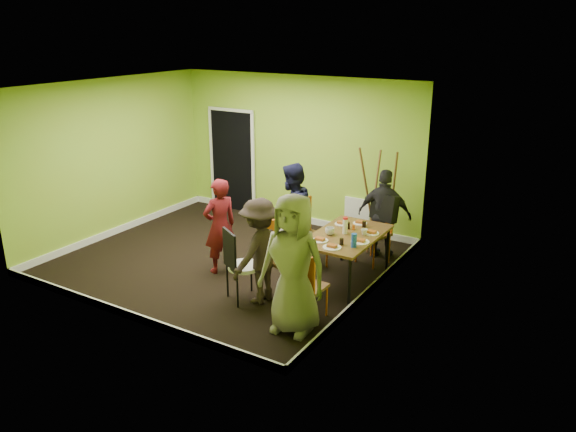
{
  "coord_description": "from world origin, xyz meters",
  "views": [
    {
      "loc": [
        5.24,
        -6.74,
        3.67
      ],
      "look_at": [
        1.16,
        0.0,
        0.96
      ],
      "focal_mm": 35.0,
      "sensor_mm": 36.0,
      "label": 1
    }
  ],
  "objects_px": {
    "chair_bentwood": "(239,262)",
    "person_left_far": "(292,214)",
    "chair_back_end": "(382,214)",
    "person_front_end": "(293,264)",
    "blue_bottle": "(354,240)",
    "orange_bottle": "(354,227)",
    "chair_left_near": "(283,253)",
    "thermos": "(345,226)",
    "dining_table": "(346,238)",
    "chair_front_end": "(306,282)",
    "easel": "(378,199)",
    "person_left_near": "(260,251)",
    "person_standing": "(220,226)",
    "chair_left_far": "(306,229)",
    "person_back_end": "(384,214)"
  },
  "relations": [
    {
      "from": "blue_bottle",
      "to": "orange_bottle",
      "type": "relative_size",
      "value": 2.63
    },
    {
      "from": "chair_left_far",
      "to": "easel",
      "type": "relative_size",
      "value": 0.63
    },
    {
      "from": "chair_front_end",
      "to": "person_front_end",
      "type": "height_order",
      "value": "person_front_end"
    },
    {
      "from": "chair_bentwood",
      "to": "person_back_end",
      "type": "relative_size",
      "value": 0.71
    },
    {
      "from": "chair_front_end",
      "to": "chair_left_near",
      "type": "bearing_deg",
      "value": 143.1
    },
    {
      "from": "easel",
      "to": "person_back_end",
      "type": "distance_m",
      "value": 0.47
    },
    {
      "from": "chair_back_end",
      "to": "person_back_end",
      "type": "bearing_deg",
      "value": -70.3
    },
    {
      "from": "chair_back_end",
      "to": "chair_bentwood",
      "type": "distance_m",
      "value": 2.61
    },
    {
      "from": "easel",
      "to": "person_standing",
      "type": "xyz_separation_m",
      "value": [
        -1.67,
        -2.19,
        -0.11
      ]
    },
    {
      "from": "chair_back_end",
      "to": "person_front_end",
      "type": "height_order",
      "value": "person_front_end"
    },
    {
      "from": "orange_bottle",
      "to": "person_left_near",
      "type": "relative_size",
      "value": 0.05
    },
    {
      "from": "thermos",
      "to": "blue_bottle",
      "type": "height_order",
      "value": "thermos"
    },
    {
      "from": "chair_front_end",
      "to": "person_back_end",
      "type": "relative_size",
      "value": 0.65
    },
    {
      "from": "person_front_end",
      "to": "thermos",
      "type": "bearing_deg",
      "value": 88.54
    },
    {
      "from": "chair_left_far",
      "to": "easel",
      "type": "xyz_separation_m",
      "value": [
        0.66,
        1.3,
        0.25
      ]
    },
    {
      "from": "chair_back_end",
      "to": "thermos",
      "type": "relative_size",
      "value": 5.03
    },
    {
      "from": "blue_bottle",
      "to": "person_back_end",
      "type": "height_order",
      "value": "person_back_end"
    },
    {
      "from": "person_left_far",
      "to": "person_back_end",
      "type": "relative_size",
      "value": 1.09
    },
    {
      "from": "chair_bentwood",
      "to": "person_left_far",
      "type": "relative_size",
      "value": 0.64
    },
    {
      "from": "chair_left_far",
      "to": "person_standing",
      "type": "height_order",
      "value": "person_standing"
    },
    {
      "from": "chair_left_near",
      "to": "person_left_near",
      "type": "distance_m",
      "value": 0.42
    },
    {
      "from": "dining_table",
      "to": "chair_left_far",
      "type": "relative_size",
      "value": 1.38
    },
    {
      "from": "chair_left_near",
      "to": "chair_back_end",
      "type": "bearing_deg",
      "value": -178.52
    },
    {
      "from": "dining_table",
      "to": "chair_bentwood",
      "type": "bearing_deg",
      "value": -126.96
    },
    {
      "from": "chair_back_end",
      "to": "thermos",
      "type": "xyz_separation_m",
      "value": [
        -0.17,
        -1.01,
        0.07
      ]
    },
    {
      "from": "dining_table",
      "to": "thermos",
      "type": "height_order",
      "value": "thermos"
    },
    {
      "from": "person_left_far",
      "to": "person_front_end",
      "type": "xyz_separation_m",
      "value": [
        1.12,
        -1.84,
        0.08
      ]
    },
    {
      "from": "chair_back_end",
      "to": "chair_front_end",
      "type": "xyz_separation_m",
      "value": [
        -0.05,
        -2.37,
        -0.24
      ]
    },
    {
      "from": "chair_left_far",
      "to": "chair_bentwood",
      "type": "distance_m",
      "value": 1.55
    },
    {
      "from": "dining_table",
      "to": "person_left_near",
      "type": "bearing_deg",
      "value": -122.59
    },
    {
      "from": "blue_bottle",
      "to": "person_back_end",
      "type": "xyz_separation_m",
      "value": [
        -0.17,
        1.55,
        -0.1
      ]
    },
    {
      "from": "chair_left_near",
      "to": "thermos",
      "type": "height_order",
      "value": "chair_left_near"
    },
    {
      "from": "blue_bottle",
      "to": "orange_bottle",
      "type": "distance_m",
      "value": 0.7
    },
    {
      "from": "dining_table",
      "to": "person_front_end",
      "type": "bearing_deg",
      "value": -88.2
    },
    {
      "from": "chair_front_end",
      "to": "person_front_end",
      "type": "relative_size",
      "value": 0.54
    },
    {
      "from": "chair_back_end",
      "to": "person_left_far",
      "type": "distance_m",
      "value": 1.44
    },
    {
      "from": "dining_table",
      "to": "orange_bottle",
      "type": "bearing_deg",
      "value": 89.27
    },
    {
      "from": "blue_bottle",
      "to": "chair_bentwood",
      "type": "bearing_deg",
      "value": -144.4
    },
    {
      "from": "chair_bentwood",
      "to": "chair_front_end",
      "type": "bearing_deg",
      "value": 30.34
    },
    {
      "from": "easel",
      "to": "blue_bottle",
      "type": "xyz_separation_m",
      "value": [
        0.44,
        -1.92,
        -0.01
      ]
    },
    {
      "from": "person_back_end",
      "to": "person_left_far",
      "type": "bearing_deg",
      "value": 30.57
    },
    {
      "from": "chair_left_near",
      "to": "chair_front_end",
      "type": "bearing_deg",
      "value": 74.37
    },
    {
      "from": "person_left_near",
      "to": "dining_table",
      "type": "bearing_deg",
      "value": 154.32
    },
    {
      "from": "person_back_end",
      "to": "chair_left_far",
      "type": "bearing_deg",
      "value": 38.13
    },
    {
      "from": "chair_bentwood",
      "to": "chair_left_far",
      "type": "bearing_deg",
      "value": 114.2
    },
    {
      "from": "chair_bentwood",
      "to": "orange_bottle",
      "type": "xyz_separation_m",
      "value": [
        0.99,
        1.55,
        0.21
      ]
    },
    {
      "from": "chair_back_end",
      "to": "orange_bottle",
      "type": "xyz_separation_m",
      "value": [
        -0.13,
        -0.8,
        0.0
      ]
    },
    {
      "from": "easel",
      "to": "person_left_far",
      "type": "bearing_deg",
      "value": -125.57
    },
    {
      "from": "blue_bottle",
      "to": "person_left_near",
      "type": "distance_m",
      "value": 1.3
    },
    {
      "from": "chair_back_end",
      "to": "person_left_far",
      "type": "xyz_separation_m",
      "value": [
        -1.2,
        -0.81,
        0.03
      ]
    }
  ]
}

